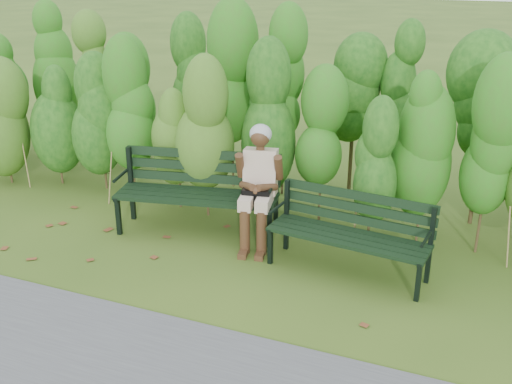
% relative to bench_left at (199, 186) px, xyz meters
% --- Properties ---
extents(ground, '(80.00, 80.00, 0.00)m').
position_rel_bench_left_xyz_m(ground, '(0.87, -0.79, -0.53)').
color(ground, '#334C17').
extents(hedge_band, '(11.04, 1.67, 2.42)m').
position_rel_bench_left_xyz_m(hedge_band, '(0.87, 1.07, 0.72)').
color(hedge_band, '#47381E').
rests_on(hedge_band, ground).
extents(leaf_litter, '(5.39, 2.13, 0.01)m').
position_rel_bench_left_xyz_m(leaf_litter, '(0.81, -1.00, -0.53)').
color(leaf_litter, brown).
rests_on(leaf_litter, ground).
extents(bench_left, '(1.89, 0.93, 0.91)m').
position_rel_bench_left_xyz_m(bench_left, '(0.00, 0.00, 0.00)').
color(bench_left, black).
rests_on(bench_left, ground).
extents(bench_right, '(1.63, 0.69, 0.79)m').
position_rel_bench_left_xyz_m(bench_right, '(1.83, -0.30, -0.07)').
color(bench_right, black).
rests_on(bench_right, ground).
extents(seated_woman, '(0.54, 0.79, 1.30)m').
position_rel_bench_left_xyz_m(seated_woman, '(0.74, -0.04, 0.20)').
color(seated_woman, '#BCA391').
rests_on(seated_woman, ground).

